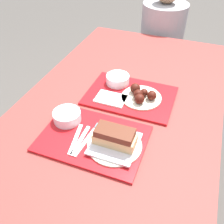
% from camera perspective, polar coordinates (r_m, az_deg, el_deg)
% --- Properties ---
extents(ground_plane, '(12.00, 12.00, 0.00)m').
position_cam_1_polar(ground_plane, '(1.76, 0.20, -19.63)').
color(ground_plane, '#4C4742').
extents(picnic_table, '(0.96, 1.88, 0.76)m').
position_cam_1_polar(picnic_table, '(1.22, 0.27, -3.56)').
color(picnic_table, maroon).
rests_on(picnic_table, ground_plane).
extents(picnic_bench_far, '(0.91, 0.28, 0.43)m').
position_cam_1_polar(picnic_bench_far, '(2.31, 10.56, 9.83)').
color(picnic_bench_far, maroon).
rests_on(picnic_bench_far, ground_plane).
extents(tray_near, '(0.44, 0.31, 0.01)m').
position_cam_1_polar(tray_near, '(1.05, -4.32, -6.04)').
color(tray_near, '#B21419').
rests_on(tray_near, picnic_table).
extents(tray_far, '(0.44, 0.31, 0.01)m').
position_cam_1_polar(tray_far, '(1.27, 4.19, 3.74)').
color(tray_far, '#B21419').
rests_on(tray_far, picnic_table).
extents(bowl_coleslaw_near, '(0.12, 0.12, 0.05)m').
position_cam_1_polar(bowl_coleslaw_near, '(1.12, -10.25, -0.84)').
color(bowl_coleslaw_near, silver).
rests_on(bowl_coleslaw_near, tray_near).
extents(brisket_sandwich_plate, '(0.22, 0.22, 0.09)m').
position_cam_1_polar(brisket_sandwich_plate, '(0.99, 0.63, -6.43)').
color(brisket_sandwich_plate, beige).
rests_on(brisket_sandwich_plate, tray_near).
extents(plastic_fork_near, '(0.02, 0.17, 0.00)m').
position_cam_1_polar(plastic_fork_near, '(1.03, -7.22, -6.43)').
color(plastic_fork_near, white).
rests_on(plastic_fork_near, tray_near).
extents(plastic_knife_near, '(0.03, 0.17, 0.00)m').
position_cam_1_polar(plastic_knife_near, '(1.03, -6.12, -6.76)').
color(plastic_knife_near, white).
rests_on(plastic_knife_near, tray_near).
extents(plastic_spoon_near, '(0.05, 0.17, 0.00)m').
position_cam_1_polar(plastic_spoon_near, '(1.04, -8.31, -6.10)').
color(plastic_spoon_near, white).
rests_on(plastic_spoon_near, tray_near).
extents(condiment_packet, '(0.04, 0.03, 0.01)m').
position_cam_1_polar(condiment_packet, '(1.09, -2.84, -3.25)').
color(condiment_packet, teal).
rests_on(condiment_packet, tray_near).
extents(bowl_coleslaw_far, '(0.12, 0.12, 0.05)m').
position_cam_1_polar(bowl_coleslaw_far, '(1.34, 1.31, 7.58)').
color(bowl_coleslaw_far, silver).
rests_on(bowl_coleslaw_far, tray_far).
extents(wings_plate_far, '(0.20, 0.20, 0.06)m').
position_cam_1_polar(wings_plate_far, '(1.23, 6.66, 3.85)').
color(wings_plate_far, beige).
rests_on(wings_plate_far, tray_far).
extents(napkin_far, '(0.15, 0.10, 0.01)m').
position_cam_1_polar(napkin_far, '(1.23, -0.29, 3.08)').
color(napkin_far, white).
rests_on(napkin_far, tray_far).
extents(person_seated_across, '(0.35, 0.35, 0.67)m').
position_cam_1_polar(person_seated_across, '(2.17, 11.42, 17.53)').
color(person_seated_across, '#9E9EA3').
rests_on(person_seated_across, picnic_bench_far).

